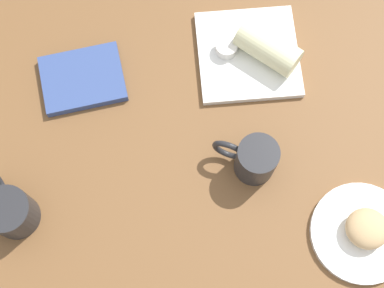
{
  "coord_description": "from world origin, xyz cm",
  "views": [
    {
      "loc": [
        -8.91,
        -39.58,
        119.44
      ],
      "look_at": [
        -4.87,
        -3.67,
        7.0
      ],
      "focal_mm": 52.6,
      "sensor_mm": 36.0,
      "label": 1
    }
  ],
  "objects_px": {
    "scone_pastry": "(367,229)",
    "square_plate": "(248,54)",
    "second_mug": "(254,159)",
    "sauce_cup": "(226,47)",
    "round_plate": "(361,233)",
    "breakfast_wrap": "(268,48)",
    "book_stack": "(83,79)",
    "coffee_mug": "(11,211)"
  },
  "relations": [
    {
      "from": "scone_pastry",
      "to": "breakfast_wrap",
      "type": "bearing_deg",
      "value": 108.42
    },
    {
      "from": "sauce_cup",
      "to": "second_mug",
      "type": "bearing_deg",
      "value": -85.65
    },
    {
      "from": "round_plate",
      "to": "book_stack",
      "type": "relative_size",
      "value": 1.07
    },
    {
      "from": "breakfast_wrap",
      "to": "book_stack",
      "type": "bearing_deg",
      "value": 133.37
    },
    {
      "from": "sauce_cup",
      "to": "breakfast_wrap",
      "type": "xyz_separation_m",
      "value": [
        0.09,
        -0.02,
        0.02
      ]
    },
    {
      "from": "scone_pastry",
      "to": "round_plate",
      "type": "bearing_deg",
      "value": -144.37
    },
    {
      "from": "round_plate",
      "to": "second_mug",
      "type": "height_order",
      "value": "second_mug"
    },
    {
      "from": "breakfast_wrap",
      "to": "second_mug",
      "type": "distance_m",
      "value": 0.26
    },
    {
      "from": "breakfast_wrap",
      "to": "scone_pastry",
      "type": "bearing_deg",
      "value": -119.64
    },
    {
      "from": "scone_pastry",
      "to": "coffee_mug",
      "type": "distance_m",
      "value": 0.71
    },
    {
      "from": "coffee_mug",
      "to": "second_mug",
      "type": "distance_m",
      "value": 0.5
    },
    {
      "from": "scone_pastry",
      "to": "square_plate",
      "type": "distance_m",
      "value": 0.46
    },
    {
      "from": "scone_pastry",
      "to": "second_mug",
      "type": "distance_m",
      "value": 0.26
    },
    {
      "from": "square_plate",
      "to": "round_plate",
      "type": "bearing_deg",
      "value": -67.97
    },
    {
      "from": "scone_pastry",
      "to": "second_mug",
      "type": "relative_size",
      "value": 0.67
    },
    {
      "from": "round_plate",
      "to": "breakfast_wrap",
      "type": "xyz_separation_m",
      "value": [
        -0.13,
        0.42,
        0.04
      ]
    },
    {
      "from": "round_plate",
      "to": "scone_pastry",
      "type": "distance_m",
      "value": 0.03
    },
    {
      "from": "sauce_cup",
      "to": "second_mug",
      "type": "height_order",
      "value": "second_mug"
    },
    {
      "from": "scone_pastry",
      "to": "coffee_mug",
      "type": "relative_size",
      "value": 0.63
    },
    {
      "from": "round_plate",
      "to": "square_plate",
      "type": "distance_m",
      "value": 0.46
    },
    {
      "from": "round_plate",
      "to": "scone_pastry",
      "type": "relative_size",
      "value": 2.38
    },
    {
      "from": "second_mug",
      "to": "sauce_cup",
      "type": "bearing_deg",
      "value": 94.35
    },
    {
      "from": "square_plate",
      "to": "second_mug",
      "type": "xyz_separation_m",
      "value": [
        -0.03,
        -0.26,
        0.04
      ]
    },
    {
      "from": "second_mug",
      "to": "round_plate",
      "type": "bearing_deg",
      "value": -39.88
    },
    {
      "from": "breakfast_wrap",
      "to": "book_stack",
      "type": "distance_m",
      "value": 0.42
    },
    {
      "from": "sauce_cup",
      "to": "second_mug",
      "type": "distance_m",
      "value": 0.27
    },
    {
      "from": "scone_pastry",
      "to": "breakfast_wrap",
      "type": "relative_size",
      "value": 0.61
    },
    {
      "from": "square_plate",
      "to": "second_mug",
      "type": "relative_size",
      "value": 1.72
    },
    {
      "from": "book_stack",
      "to": "second_mug",
      "type": "distance_m",
      "value": 0.42
    },
    {
      "from": "coffee_mug",
      "to": "second_mug",
      "type": "bearing_deg",
      "value": 5.91
    },
    {
      "from": "second_mug",
      "to": "square_plate",
      "type": "bearing_deg",
      "value": 83.67
    },
    {
      "from": "sauce_cup",
      "to": "second_mug",
      "type": "xyz_separation_m",
      "value": [
        0.02,
        -0.27,
        0.02
      ]
    },
    {
      "from": "sauce_cup",
      "to": "book_stack",
      "type": "bearing_deg",
      "value": -174.45
    },
    {
      "from": "second_mug",
      "to": "scone_pastry",
      "type": "bearing_deg",
      "value": -38.68
    },
    {
      "from": "scone_pastry",
      "to": "second_mug",
      "type": "height_order",
      "value": "second_mug"
    },
    {
      "from": "round_plate",
      "to": "square_plate",
      "type": "relative_size",
      "value": 0.93
    },
    {
      "from": "round_plate",
      "to": "second_mug",
      "type": "distance_m",
      "value": 0.27
    },
    {
      "from": "breakfast_wrap",
      "to": "square_plate",
      "type": "bearing_deg",
      "value": 118.44
    },
    {
      "from": "sauce_cup",
      "to": "book_stack",
      "type": "relative_size",
      "value": 0.26
    },
    {
      "from": "square_plate",
      "to": "sauce_cup",
      "type": "height_order",
      "value": "sauce_cup"
    },
    {
      "from": "scone_pastry",
      "to": "sauce_cup",
      "type": "height_order",
      "value": "scone_pastry"
    },
    {
      "from": "sauce_cup",
      "to": "breakfast_wrap",
      "type": "distance_m",
      "value": 0.09
    }
  ]
}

